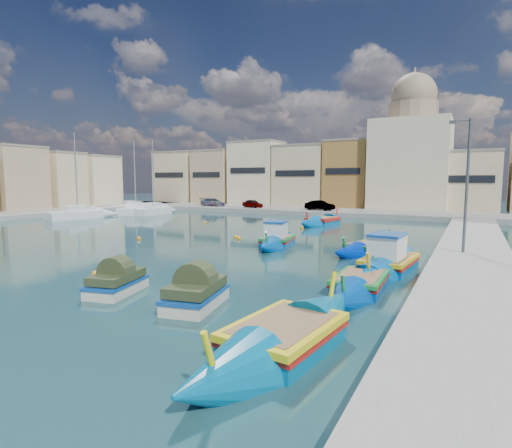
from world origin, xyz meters
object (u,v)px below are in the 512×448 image
Objects in this scene: quay_street_lamp at (466,185)px; yacht_mid at (90,215)px; yacht_north at (141,210)px; church_block at (411,152)px; luzzu_cyan_south at (285,340)px; tender_far at (196,295)px; luzzu_cyan_mid at (368,249)px; yacht_midnorth at (161,211)px; tender_near at (117,283)px; luzzu_green at (323,222)px; luzzu_turquoise_cabin at (389,264)px; luzzu_blue_south at (360,284)px; luzzu_blue_cabin at (278,241)px.

yacht_mid reaches higher than quay_street_lamp.
yacht_north is 8.15m from yacht_mid.
church_block reaches higher than luzzu_cyan_south.
tender_far is (-0.89, -47.99, -7.96)m from church_block.
quay_street_lamp is 6.72m from luzzu_cyan_mid.
church_block is 38.30m from yacht_north.
tender_far is 40.92m from yacht_midnorth.
church_block is at bearing 84.29° from tender_near.
luzzu_green is at bearing 119.62° from luzzu_cyan_mid.
luzzu_turquoise_cabin is at bearing 86.21° from luzzu_cyan_south.
luzzu_green is (-7.69, 13.52, 0.06)m from luzzu_cyan_mid.
luzzu_blue_cabin is at bearing 132.84° from luzzu_blue_south.
luzzu_blue_south reaches higher than tender_near.
luzzu_green is 1.01× the size of luzzu_cyan_south.
luzzu_blue_south is at bearing -112.06° from quay_street_lamp.
luzzu_turquoise_cabin is 1.08× the size of luzzu_green.
luzzu_turquoise_cabin is 5.13m from luzzu_cyan_mid.
yacht_midnorth is (-25.08, 15.91, 0.09)m from luzzu_blue_cabin.
luzzu_green is at bearing 13.62° from yacht_mid.
yacht_midnorth reaches higher than quay_street_lamp.
yacht_midnorth is at bearing 136.13° from luzzu_cyan_south.
tender_far is (4.69, -27.54, 0.16)m from luzzu_green.
luzzu_green is at bearing -105.25° from church_block.
luzzu_cyan_mid is 37.65m from yacht_north.
tender_far is at bearing -120.77° from quay_street_lamp.
luzzu_turquoise_cabin is 0.90× the size of yacht_mid.
quay_street_lamp is 0.76× the size of yacht_midnorth.
luzzu_cyan_south is 2.98× the size of tender_near.
luzzu_blue_cabin is 0.74× the size of yacht_midnorth.
quay_street_lamp is 39.99m from yacht_midnorth.
luzzu_green is at bearing 96.10° from luzzu_blue_cabin.
luzzu_cyan_mid is at bearing -11.34° from yacht_mid.
yacht_midnorth is at bearing 143.45° from luzzu_blue_south.
luzzu_blue_cabin reaches higher than luzzu_green.
yacht_midnorth is at bearing 175.07° from luzzu_green.
yacht_mid reaches higher than luzzu_green.
tender_near is (0.76, -27.67, 0.12)m from luzzu_green.
luzzu_turquoise_cabin is at bearing -83.71° from church_block.
luzzu_turquoise_cabin is 9.39m from luzzu_blue_cabin.
luzzu_turquoise_cabin reaches higher than luzzu_blue_cabin.
luzzu_blue_cabin is 17.27m from luzzu_cyan_south.
church_block is 35.04m from quay_street_lamp.
luzzu_green reaches higher than luzzu_cyan_mid.
quay_street_lamp is 0.76× the size of yacht_north.
church_block reaches higher than luzzu_green.
church_block reaches higher than yacht_midnorth.
quay_street_lamp is 19.22m from luzzu_green.
yacht_north is (-36.21, 24.02, 0.17)m from luzzu_blue_south.
luzzu_turquoise_cabin is at bearing -65.29° from luzzu_cyan_mid.
luzzu_blue_south is (7.93, -8.56, -0.09)m from luzzu_blue_cabin.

